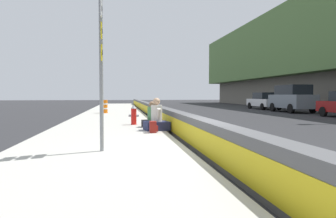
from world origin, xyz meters
name	(u,v)px	position (x,y,z in m)	size (l,w,h in m)	color
ground_plane	(206,154)	(0.00, 0.00, 0.00)	(160.00, 160.00, 0.00)	#2B2B2D
sidewalk_strip	(97,154)	(0.00, 2.65, 0.07)	(80.00, 4.40, 0.14)	#B5B2A8
jersey_barrier	(206,137)	(0.00, 0.00, 0.42)	(76.00, 0.45, 0.85)	#545456
route_sign_post	(101,62)	(0.02, 2.53, 2.23)	(0.44, 0.09, 3.60)	gray
fire_hydrant	(134,115)	(6.40, 1.52, 0.59)	(0.26, 0.46, 0.88)	red
seated_person_foreground	(157,120)	(4.12, 0.76, 0.52)	(0.87, 0.98, 1.22)	#23284C
seated_person_middle	(152,119)	(5.31, 0.81, 0.47)	(0.75, 0.85, 1.06)	black
backpack	(153,127)	(3.36, 0.96, 0.33)	(0.32, 0.28, 0.40)	maroon
construction_barrel	(104,106)	(15.47, 3.29, 0.62)	(0.54, 0.54, 0.95)	orange
parked_car_fourth	(292,98)	(16.48, -12.07, 1.18)	(4.86, 2.18, 2.28)	slate
parked_car_midline	(264,101)	(22.02, -12.32, 0.86)	(4.52, 1.99, 1.71)	silver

